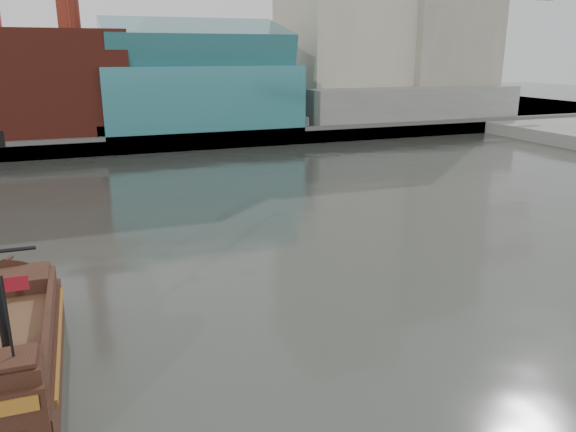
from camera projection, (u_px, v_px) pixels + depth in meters
name	position (u px, v px, depth m)	size (l,w,h in m)	color
ground	(327.00, 384.00, 24.51)	(400.00, 400.00, 0.00)	#2A2C27
promenade_far	(123.00, 123.00, 106.62)	(220.00, 60.00, 2.00)	slate
seawall	(143.00, 144.00, 80.11)	(220.00, 1.00, 2.60)	#4C4C49
crane_a	(501.00, 27.00, 119.73)	(22.50, 4.00, 32.25)	slate
crane_b	(502.00, 45.00, 132.99)	(19.10, 4.00, 26.25)	slate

